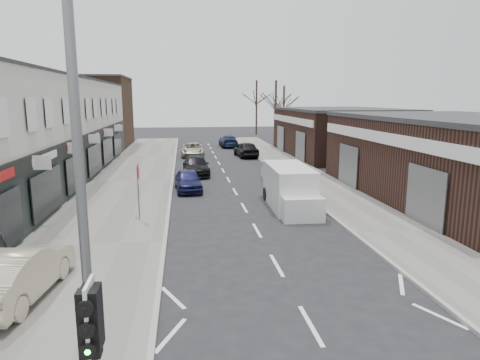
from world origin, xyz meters
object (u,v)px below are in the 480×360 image
object	(u,v)px
warning_sign	(139,176)
parked_car_right_c	(228,141)
parked_car_left_a	(188,180)
white_van	(290,188)
parked_car_left_b	(196,166)
parked_car_right_b	(246,149)
street_lamp	(91,166)
parked_car_left_c	(193,150)
traffic_light	(92,337)
parked_car_right_a	(276,173)
sedan_on_pavement	(18,273)

from	to	relation	value
warning_sign	parked_car_right_c	world-z (taller)	warning_sign
parked_car_left_a	white_van	bearing A→B (deg)	-47.79
parked_car_left_b	parked_car_right_b	world-z (taller)	parked_car_right_b
parked_car_left_b	street_lamp	bearing A→B (deg)	-96.44
parked_car_right_b	parked_car_left_c	bearing A→B (deg)	-18.80
traffic_light	parked_car_left_a	bearing A→B (deg)	85.74
warning_sign	parked_car_right_b	xyz separation A→B (m)	(8.16, 21.78, -1.44)
street_lamp	parked_car_right_a	xyz separation A→B (m)	(7.59, 21.15, -3.95)
street_lamp	parked_car_right_b	world-z (taller)	street_lamp
parked_car_right_b	parked_car_left_b	bearing A→B (deg)	55.92
parked_car_left_a	parked_car_left_c	bearing A→B (deg)	83.53
warning_sign	parked_car_left_b	size ratio (longest dim) A/B	0.57
parked_car_left_a	parked_car_right_a	world-z (taller)	parked_car_right_a
parked_car_left_a	parked_car_right_a	xyz separation A→B (m)	(5.92, 1.67, 0.02)
street_lamp	parked_car_left_b	xyz separation A→B (m)	(2.33, 25.12, -3.94)
warning_sign	parked_car_right_c	bearing A→B (deg)	76.61
sedan_on_pavement	parked_car_left_c	xyz separation A→B (m)	(5.57, 30.68, -0.19)
parked_car_left_a	parked_car_right_b	distance (m)	16.20
street_lamp	parked_car_left_c	bearing A→B (deg)	86.29
traffic_light	parked_car_right_a	xyz separation A→B (m)	(7.46, 22.36, -1.74)
warning_sign	parked_car_right_b	size ratio (longest dim) A/B	0.60
parked_car_left_a	parked_car_right_a	bearing A→B (deg)	11.58
parked_car_left_b	parked_car_right_a	world-z (taller)	parked_car_left_b
warning_sign	white_van	world-z (taller)	warning_sign
white_van	parked_car_left_c	size ratio (longest dim) A/B	1.19
traffic_light	warning_sign	xyz separation A→B (m)	(-0.76, 14.02, -0.21)
traffic_light	sedan_on_pavement	size ratio (longest dim) A/B	0.70
sedan_on_pavement	white_van	bearing A→B (deg)	-129.89
sedan_on_pavement	parked_car_left_a	size ratio (longest dim) A/B	1.16
street_lamp	white_van	distance (m)	16.45
traffic_light	parked_car_left_c	world-z (taller)	traffic_light
parked_car_left_b	parked_car_right_a	distance (m)	6.59
traffic_light	parked_car_right_c	bearing A→B (deg)	81.64
parked_car_left_b	parked_car_right_c	distance (m)	19.11
parked_car_left_a	parked_car_left_c	distance (m)	16.37
traffic_light	parked_car_left_b	xyz separation A→B (m)	(2.20, 26.33, -1.73)
street_lamp	parked_car_left_a	size ratio (longest dim) A/B	2.08
sedan_on_pavement	parked_car_right_b	world-z (taller)	sedan_on_pavement
parked_car_left_a	parked_car_right_c	distance (m)	24.76
white_van	parked_car_left_c	bearing A→B (deg)	103.66
traffic_light	parked_car_left_c	bearing A→B (deg)	86.60
warning_sign	parked_car_right_a	bearing A→B (deg)	45.43
street_lamp	parked_car_left_b	world-z (taller)	street_lamp
warning_sign	parked_car_left_a	world-z (taller)	warning_sign
street_lamp	warning_sign	xyz separation A→B (m)	(-0.63, 12.80, -2.42)
parked_car_left_a	sedan_on_pavement	bearing A→B (deg)	-113.09
sedan_on_pavement	parked_car_left_a	world-z (taller)	sedan_on_pavement
white_van	sedan_on_pavement	xyz separation A→B (m)	(-10.14, -9.34, -0.18)
warning_sign	parked_car_right_b	bearing A→B (deg)	69.46
parked_car_left_b	parked_car_left_c	bearing A→B (deg)	88.85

